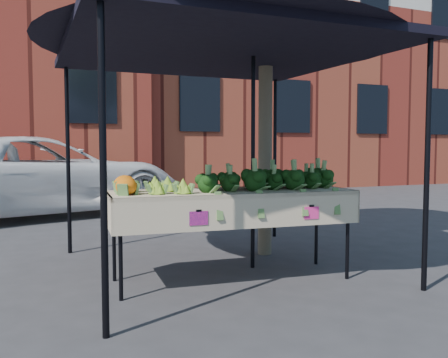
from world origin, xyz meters
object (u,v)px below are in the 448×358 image
Objects in this scene: vehicle at (37,73)px; street_tree at (266,54)px; canopy at (220,143)px; table at (232,235)px.

street_tree is at bearing -168.87° from vehicle.
street_tree is at bearing 30.88° from canopy.
vehicle is at bearing 106.21° from table.
canopy reaches higher than table.
street_tree is (0.84, 0.91, 2.00)m from table.
table is 1.02m from canopy.
street_tree is (2.47, -4.67, -0.28)m from vehicle.
vehicle is 5.29m from street_tree.
vehicle is 1.12× the size of street_tree.
canopy is (0.06, 0.45, 0.92)m from table.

